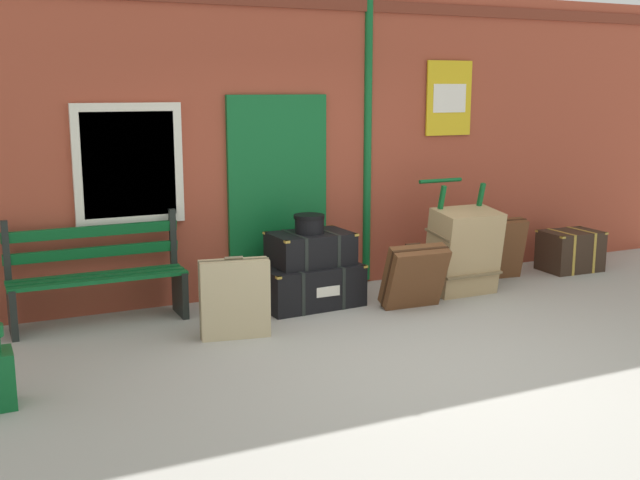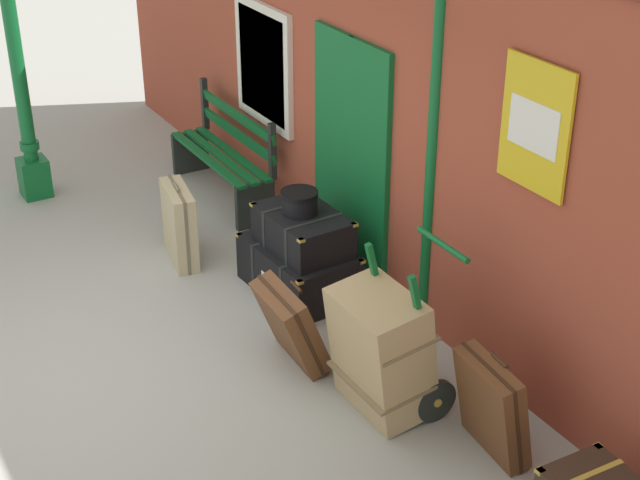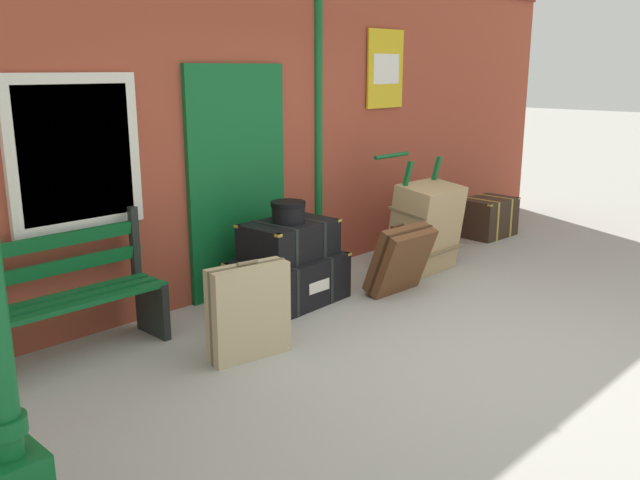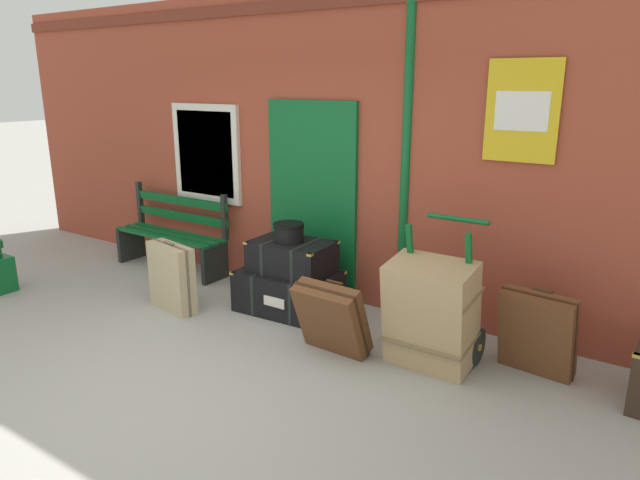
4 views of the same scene
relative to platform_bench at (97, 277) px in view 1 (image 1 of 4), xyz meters
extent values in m
plane|color=#A3A099|center=(2.20, -2.16, -0.44)|extent=(60.00, 60.00, 0.00)
cube|color=#9E422D|center=(2.20, 0.44, 1.16)|extent=(10.40, 0.30, 3.20)
cube|color=maroon|center=(2.20, 0.28, 2.58)|extent=(10.40, 0.03, 0.12)
cube|color=#0F5B28|center=(1.93, 0.27, 0.61)|extent=(1.10, 0.05, 2.10)
cube|color=#093718|center=(1.93, 0.25, 0.61)|extent=(0.06, 0.02, 2.10)
cube|color=silver|center=(0.39, 0.27, 1.01)|extent=(1.04, 0.06, 1.16)
cube|color=silver|center=(0.39, 0.25, 1.01)|extent=(0.88, 0.02, 1.00)
cylinder|color=#0F5B28|center=(3.01, 0.29, 1.16)|extent=(0.09, 0.09, 3.14)
cube|color=gold|center=(4.05, 0.27, 1.61)|extent=(0.60, 0.02, 0.84)
cube|color=white|center=(4.05, 0.25, 1.61)|extent=(0.44, 0.01, 0.32)
cube|color=#0F5B28|center=(0.00, -0.20, 0.01)|extent=(1.60, 0.09, 0.04)
cube|color=#0F5B28|center=(0.00, -0.06, 0.01)|extent=(1.60, 0.09, 0.04)
cube|color=#0F5B28|center=(0.00, 0.08, 0.01)|extent=(1.60, 0.09, 0.04)
cube|color=#0F5B28|center=(0.00, 0.14, 0.21)|extent=(1.60, 0.05, 0.10)
cube|color=#0F5B28|center=(0.00, 0.14, 0.41)|extent=(1.60, 0.05, 0.10)
cube|color=black|center=(-0.76, -0.06, -0.22)|extent=(0.06, 0.40, 0.45)
cube|color=black|center=(-0.76, 0.14, 0.29)|extent=(0.06, 0.06, 0.56)
cube|color=black|center=(0.76, -0.06, -0.22)|extent=(0.06, 0.40, 0.45)
cube|color=black|center=(0.76, 0.14, 0.29)|extent=(0.06, 0.06, 0.56)
cube|color=black|center=(2.02, -0.29, -0.23)|extent=(1.04, 0.70, 0.42)
cube|color=black|center=(1.80, -0.31, -0.23)|extent=(0.07, 0.65, 0.43)
cube|color=black|center=(2.25, -0.28, -0.23)|extent=(0.07, 0.65, 0.43)
cube|color=#B79338|center=(1.56, -0.62, -0.04)|extent=(0.05, 0.05, 0.02)
cube|color=#B79338|center=(2.52, -0.57, -0.04)|extent=(0.05, 0.05, 0.02)
cube|color=#B79338|center=(1.53, -0.02, -0.04)|extent=(0.05, 0.05, 0.02)
cube|color=#B79338|center=(2.49, 0.03, -0.04)|extent=(0.05, 0.05, 0.02)
cube|color=silver|center=(2.03, -0.61, -0.23)|extent=(0.36, 0.01, 0.10)
cube|color=black|center=(2.06, -0.27, 0.14)|extent=(0.82, 0.57, 0.32)
cube|color=black|center=(1.88, -0.28, 0.14)|extent=(0.06, 0.55, 0.33)
cube|color=black|center=(2.24, -0.26, 0.14)|extent=(0.06, 0.55, 0.33)
cube|color=#B79338|center=(1.69, -0.53, 0.28)|extent=(0.05, 0.05, 0.02)
cube|color=#B79338|center=(2.45, -0.51, 0.28)|extent=(0.05, 0.05, 0.02)
cube|color=#B79338|center=(1.67, -0.03, 0.28)|extent=(0.05, 0.05, 0.02)
cube|color=#B79338|center=(2.43, -0.01, 0.28)|extent=(0.05, 0.05, 0.02)
cylinder|color=black|center=(2.04, -0.29, 0.39)|extent=(0.29, 0.29, 0.19)
cylinder|color=black|center=(2.03, -0.29, 0.46)|extent=(0.31, 0.31, 0.04)
cube|color=black|center=(3.70, -0.61, -0.43)|extent=(0.56, 0.28, 0.03)
cube|color=#0F5B28|center=(3.45, -0.41, 0.14)|extent=(0.04, 0.33, 1.17)
cube|color=#0F5B28|center=(3.95, -0.41, 0.14)|extent=(0.04, 0.33, 1.17)
cylinder|color=#0F5B28|center=(3.70, -0.12, 0.72)|extent=(0.54, 0.04, 0.04)
cylinder|color=black|center=(3.38, -0.35, -0.28)|extent=(0.04, 0.32, 0.32)
cylinder|color=#B79338|center=(3.38, -0.35, -0.28)|extent=(0.07, 0.06, 0.06)
cylinder|color=black|center=(4.02, -0.35, -0.28)|extent=(0.04, 0.32, 0.32)
cylinder|color=#B79338|center=(4.02, -0.35, -0.28)|extent=(0.07, 0.06, 0.06)
cube|color=tan|center=(3.70, -0.59, 0.02)|extent=(0.68, 0.55, 0.93)
cube|color=olive|center=(3.70, -0.59, -0.18)|extent=(0.70, 0.46, 0.08)
cube|color=olive|center=(3.70, -0.59, 0.22)|extent=(0.70, 0.46, 0.08)
cube|color=brown|center=(4.46, -0.24, -0.09)|extent=(0.61, 0.35, 0.71)
cylinder|color=#3A2112|center=(4.46, -0.21, 0.26)|extent=(0.16, 0.04, 0.03)
cube|color=#351E10|center=(4.46, -0.24, -0.09)|extent=(0.60, 0.22, 0.69)
cube|color=tan|center=(1.01, -0.94, -0.10)|extent=(0.63, 0.30, 0.70)
cylinder|color=#71644C|center=(1.01, -0.94, 0.27)|extent=(0.16, 0.06, 0.03)
cube|color=brown|center=(1.01, -0.94, -0.10)|extent=(0.61, 0.14, 0.71)
cube|color=brown|center=(2.92, -0.86, -0.12)|extent=(0.62, 0.44, 0.66)
cylinder|color=#3A2112|center=(2.92, -0.82, 0.20)|extent=(0.16, 0.04, 0.03)
cube|color=#351E10|center=(2.92, -0.86, -0.12)|extent=(0.63, 0.29, 0.61)
cube|color=#332319|center=(5.50, -0.28, -0.20)|extent=(0.70, 0.50, 0.48)
cube|color=#B79338|center=(5.35, -0.27, -0.20)|extent=(0.05, 0.49, 0.49)
cube|color=#B79338|center=(5.66, -0.28, -0.20)|extent=(0.05, 0.49, 0.49)
cube|color=#B79338|center=(5.18, -0.48, 0.02)|extent=(0.05, 0.05, 0.02)
cube|color=#B79338|center=(5.81, -0.51, 0.02)|extent=(0.05, 0.05, 0.02)
cube|color=#B79338|center=(5.19, -0.04, 0.02)|extent=(0.05, 0.05, 0.02)
cube|color=#B79338|center=(5.83, -0.07, 0.02)|extent=(0.05, 0.05, 0.02)
camera|label=1|loc=(-1.12, -7.15, 1.73)|focal=43.22mm
camera|label=2|loc=(8.21, -3.74, 3.77)|focal=54.23mm
camera|label=3|loc=(-1.97, -4.52, 1.62)|focal=38.03mm
camera|label=4|loc=(5.35, -4.65, 1.85)|focal=31.96mm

